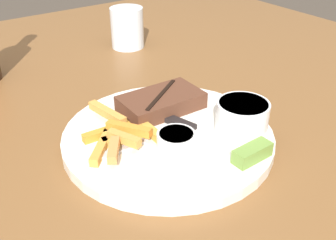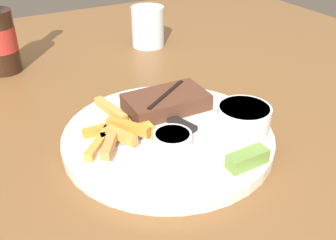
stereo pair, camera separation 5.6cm
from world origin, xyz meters
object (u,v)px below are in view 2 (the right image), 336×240
at_px(steak_portion, 166,102).
at_px(coleslaw_cup, 243,120).
at_px(dipping_sauce_cup, 172,140).
at_px(drinking_glass, 148,27).
at_px(pickle_spear, 247,159).
at_px(dinner_plate, 168,137).
at_px(knife_utensil, 163,115).
at_px(fork_utensil, 116,146).

distance_m(steak_portion, coleslaw_cup, 0.14).
relative_size(dipping_sauce_cup, drinking_glass, 0.58).
height_order(coleslaw_cup, drinking_glass, drinking_glass).
bearing_deg(coleslaw_cup, dipping_sauce_cup, 168.67).
relative_size(coleslaw_cup, pickle_spear, 1.32).
bearing_deg(pickle_spear, dinner_plate, 113.02).
bearing_deg(coleslaw_cup, knife_utensil, 125.19).
distance_m(fork_utensil, knife_utensil, 0.10).
height_order(dinner_plate, drinking_glass, drinking_glass).
bearing_deg(fork_utensil, knife_utensil, 23.90).
distance_m(steak_portion, fork_utensil, 0.13).
bearing_deg(dipping_sauce_cup, steak_portion, 65.66).
bearing_deg(pickle_spear, coleslaw_cup, 57.75).
relative_size(dipping_sauce_cup, fork_utensil, 0.39).
distance_m(coleslaw_cup, fork_utensil, 0.18).
relative_size(steak_portion, dipping_sauce_cup, 2.47).
bearing_deg(drinking_glass, dinner_plate, -112.38).
distance_m(pickle_spear, drinking_glass, 0.51).
xyz_separation_m(pickle_spear, drinking_glass, (0.11, 0.50, 0.02)).
distance_m(pickle_spear, fork_utensil, 0.18).
xyz_separation_m(knife_utensil, drinking_glass, (0.14, 0.34, 0.02)).
relative_size(dinner_plate, pickle_spear, 5.38).
bearing_deg(dipping_sauce_cup, drinking_glass, 67.74).
relative_size(coleslaw_cup, knife_utensil, 0.46).
height_order(coleslaw_cup, pickle_spear, coleslaw_cup).
xyz_separation_m(dipping_sauce_cup, drinking_glass, (0.17, 0.42, 0.01)).
relative_size(pickle_spear, knife_utensil, 0.35).
bearing_deg(knife_utensil, dipping_sauce_cup, 144.08).
bearing_deg(knife_utensil, pickle_spear, 176.57).
distance_m(dinner_plate, steak_portion, 0.07).
bearing_deg(dipping_sauce_cup, fork_utensil, 147.33).
xyz_separation_m(steak_portion, fork_utensil, (-0.11, -0.06, -0.01)).
height_order(fork_utensil, drinking_glass, drinking_glass).
bearing_deg(drinking_glass, steak_portion, -111.58).
bearing_deg(drinking_glass, dipping_sauce_cup, -112.26).
height_order(dinner_plate, coleslaw_cup, coleslaw_cup).
height_order(pickle_spear, drinking_glass, drinking_glass).
xyz_separation_m(coleslaw_cup, pickle_spear, (-0.04, -0.06, -0.02)).
distance_m(dipping_sauce_cup, pickle_spear, 0.10).
bearing_deg(coleslaw_cup, drinking_glass, 80.97).
relative_size(dipping_sauce_cup, knife_utensil, 0.32).
height_order(dipping_sauce_cup, fork_utensil, dipping_sauce_cup).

